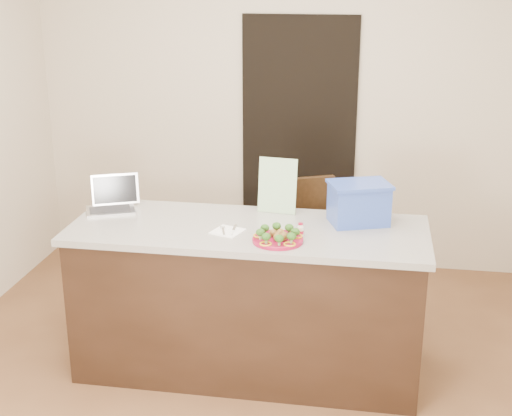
% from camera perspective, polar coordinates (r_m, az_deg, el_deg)
% --- Properties ---
extents(ground, '(4.00, 4.00, 0.00)m').
position_cam_1_polar(ground, '(4.29, -1.22, -14.31)').
color(ground, brown).
rests_on(ground, ground).
extents(room_shell, '(4.00, 4.00, 4.00)m').
position_cam_1_polar(room_shell, '(3.66, -1.40, 7.41)').
color(room_shell, white).
rests_on(room_shell, ground).
extents(doorway, '(0.90, 0.02, 2.00)m').
position_cam_1_polar(doorway, '(5.70, 3.42, 5.15)').
color(doorway, black).
rests_on(doorway, ground).
extents(island, '(2.06, 0.76, 0.92)m').
position_cam_1_polar(island, '(4.28, -0.64, -7.30)').
color(island, black).
rests_on(island, ground).
extents(plate, '(0.28, 0.28, 0.02)m').
position_cam_1_polar(plate, '(3.88, 1.76, -2.55)').
color(plate, maroon).
rests_on(plate, island).
extents(meatballs, '(0.10, 0.11, 0.04)m').
position_cam_1_polar(meatballs, '(3.87, 1.85, -2.18)').
color(meatballs, brown).
rests_on(meatballs, plate).
extents(broccoli, '(0.24, 0.24, 0.04)m').
position_cam_1_polar(broccoli, '(3.87, 1.76, -1.94)').
color(broccoli, '#1C4412').
rests_on(broccoli, plate).
extents(pepper_rings, '(0.27, 0.27, 0.01)m').
position_cam_1_polar(pepper_rings, '(3.88, 1.76, -2.41)').
color(pepper_rings, gold).
rests_on(pepper_rings, plate).
extents(napkin, '(0.20, 0.20, 0.01)m').
position_cam_1_polar(napkin, '(4.03, -2.28, -1.88)').
color(napkin, white).
rests_on(napkin, island).
extents(fork, '(0.04, 0.14, 0.00)m').
position_cam_1_polar(fork, '(4.03, -2.54, -1.74)').
color(fork, silver).
rests_on(fork, napkin).
extents(knife, '(0.02, 0.18, 0.01)m').
position_cam_1_polar(knife, '(4.00, -1.91, -1.89)').
color(knife, white).
rests_on(knife, napkin).
extents(yogurt_bottle, '(0.04, 0.04, 0.08)m').
position_cam_1_polar(yogurt_bottle, '(3.96, 3.58, -1.84)').
color(yogurt_bottle, white).
rests_on(yogurt_bottle, island).
extents(laptop, '(0.34, 0.33, 0.20)m').
position_cam_1_polar(laptop, '(4.48, -11.39, 0.62)').
color(laptop, silver).
rests_on(laptop, island).
extents(leaflet, '(0.24, 0.08, 0.33)m').
position_cam_1_polar(leaflet, '(4.29, 1.72, 1.80)').
color(leaflet, white).
rests_on(leaflet, island).
extents(blue_box, '(0.40, 0.35, 0.24)m').
position_cam_1_polar(blue_box, '(4.16, 8.23, 0.41)').
color(blue_box, '#304DB0').
rests_on(blue_box, island).
extents(chair, '(0.59, 0.61, 1.01)m').
position_cam_1_polar(chair, '(4.79, 3.52, -2.93)').
color(chair, '#341F0F').
rests_on(chair, ground).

